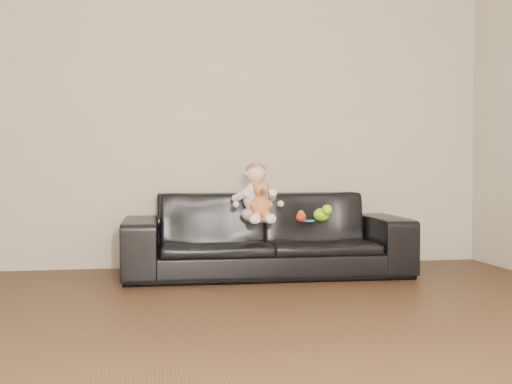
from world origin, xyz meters
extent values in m
plane|color=#432917|center=(0.00, 0.00, 0.00)|extent=(5.50, 5.50, 0.00)
plane|color=#BAB09C|center=(0.00, 2.75, 1.30)|extent=(5.00, 0.00, 5.00)
imported|color=black|center=(0.58, 2.25, 0.30)|extent=(2.10, 0.87, 0.61)
ellipsoid|color=silver|center=(0.49, 2.15, 0.46)|extent=(0.25, 0.23, 0.12)
ellipsoid|color=white|center=(0.49, 2.16, 0.58)|extent=(0.21, 0.19, 0.22)
sphere|color=beige|center=(0.49, 2.15, 0.76)|extent=(0.17, 0.17, 0.15)
ellipsoid|color=#8C603F|center=(0.49, 2.16, 0.78)|extent=(0.18, 0.18, 0.10)
cylinder|color=silver|center=(0.44, 2.01, 0.44)|extent=(0.10, 0.19, 0.07)
cylinder|color=silver|center=(0.53, 2.01, 0.44)|extent=(0.10, 0.19, 0.07)
sphere|color=white|center=(0.43, 1.92, 0.44)|extent=(0.07, 0.07, 0.06)
sphere|color=white|center=(0.54, 1.92, 0.44)|extent=(0.07, 0.07, 0.06)
cylinder|color=white|center=(0.37, 2.11, 0.60)|extent=(0.08, 0.16, 0.10)
cylinder|color=white|center=(0.60, 2.11, 0.60)|extent=(0.08, 0.16, 0.10)
ellipsoid|color=#C37637|center=(0.50, 2.01, 0.53)|extent=(0.15, 0.13, 0.16)
sphere|color=#C37637|center=(0.50, 1.99, 0.64)|extent=(0.11, 0.11, 0.10)
sphere|color=#C37637|center=(0.46, 2.01, 0.68)|extent=(0.04, 0.04, 0.04)
sphere|color=#C37637|center=(0.54, 2.01, 0.68)|extent=(0.04, 0.04, 0.04)
sphere|color=#593819|center=(0.50, 1.95, 0.63)|extent=(0.04, 0.04, 0.04)
ellipsoid|color=#8DDD1A|center=(0.98, 2.15, 0.45)|extent=(0.15, 0.17, 0.10)
sphere|color=red|center=(0.82, 2.12, 0.44)|extent=(0.09, 0.09, 0.07)
cylinder|color=#1983CD|center=(0.88, 2.17, 0.41)|extent=(0.10, 0.10, 0.01)
camera|label=1|loc=(-0.29, -2.41, 0.78)|focal=45.00mm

